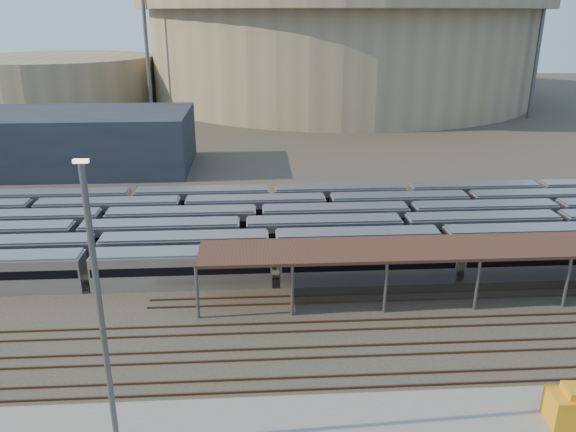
% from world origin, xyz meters
% --- Properties ---
extents(ground, '(420.00, 420.00, 0.00)m').
position_xyz_m(ground, '(0.00, 0.00, 0.00)').
color(ground, '#383026').
rests_on(ground, ground).
extents(subway_trains, '(122.95, 23.90, 3.60)m').
position_xyz_m(subway_trains, '(-0.21, 18.50, 1.80)').
color(subway_trains, silver).
rests_on(subway_trains, ground).
extents(inspection_shed, '(60.30, 6.00, 5.30)m').
position_xyz_m(inspection_shed, '(22.00, 4.00, 4.98)').
color(inspection_shed, '#56565A').
rests_on(inspection_shed, ground).
extents(empty_tracks, '(170.00, 9.62, 0.18)m').
position_xyz_m(empty_tracks, '(0.00, -5.00, 0.09)').
color(empty_tracks, '#4C3323').
rests_on(empty_tracks, ground).
extents(stadium, '(124.00, 124.00, 32.50)m').
position_xyz_m(stadium, '(25.00, 140.00, 16.47)').
color(stadium, gray).
rests_on(stadium, ground).
extents(secondary_arena, '(56.00, 56.00, 14.00)m').
position_xyz_m(secondary_arena, '(-60.00, 130.00, 7.00)').
color(secondary_arena, gray).
rests_on(secondary_arena, ground).
extents(service_building, '(42.00, 20.00, 10.00)m').
position_xyz_m(service_building, '(-35.00, 55.00, 5.00)').
color(service_building, '#1E232D').
rests_on(service_building, ground).
extents(floodlight_0, '(4.00, 1.00, 38.40)m').
position_xyz_m(floodlight_0, '(-30.00, 110.00, 20.65)').
color(floodlight_0, '#56565A').
rests_on(floodlight_0, ground).
extents(floodlight_2, '(4.00, 1.00, 38.40)m').
position_xyz_m(floodlight_2, '(70.00, 100.00, 20.65)').
color(floodlight_2, '#56565A').
rests_on(floodlight_2, ground).
extents(floodlight_3, '(4.00, 1.00, 38.40)m').
position_xyz_m(floodlight_3, '(-10.00, 160.00, 20.65)').
color(floodlight_3, '#56565A').
rests_on(floodlight_3, ground).
extents(yard_light_pole, '(0.80, 0.36, 18.80)m').
position_xyz_m(yard_light_pole, '(-11.73, -14.75, 9.68)').
color(yard_light_pole, '#56565A').
rests_on(yard_light_pole, apron).
extents(yellow_equipment, '(3.62, 2.38, 2.19)m').
position_xyz_m(yellow_equipment, '(18.50, -14.37, 1.30)').
color(yellow_equipment, orange).
rests_on(yellow_equipment, apron).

